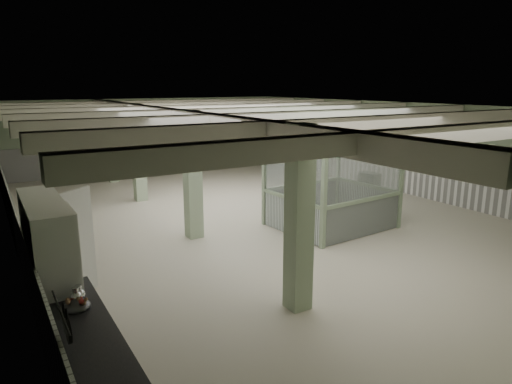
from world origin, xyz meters
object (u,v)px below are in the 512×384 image
filing_cabinet (368,193)px  guard_booth (332,168)px  prep_counter (95,381)px  walkin_cooler (50,258)px

filing_cabinet → guard_booth: bearing=-175.4°
prep_counter → walkin_cooler: (-0.08, 3.00, 0.73)m
prep_counter → filing_cabinet: 11.43m
guard_booth → filing_cabinet: size_ratio=2.59×
walkin_cooler → filing_cabinet: bearing=12.5°
walkin_cooler → guard_booth: (8.14, 1.75, 0.65)m
prep_counter → guard_booth: size_ratio=1.39×
prep_counter → filing_cabinet: filing_cabinet is taller
prep_counter → guard_booth: guard_booth is taller
guard_booth → filing_cabinet: bearing=9.8°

